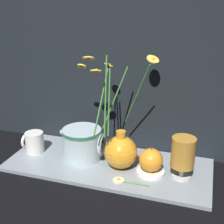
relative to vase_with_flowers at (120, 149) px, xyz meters
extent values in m
plane|color=black|center=(-0.05, 0.01, -0.08)|extent=(6.00, 6.00, 0.00)
cube|color=gray|center=(-0.05, 0.01, -0.07)|extent=(0.70, 0.29, 0.01)
sphere|color=orange|center=(0.00, 0.00, -0.01)|extent=(0.11, 0.11, 0.11)
cylinder|color=orange|center=(0.00, 0.00, 0.05)|extent=(0.03, 0.03, 0.04)
cylinder|color=#3D7A33|center=(-0.04, -0.01, 0.17)|extent=(0.02, 0.08, 0.20)
cylinder|color=#EAC64C|center=(-0.07, -0.02, 0.27)|extent=(0.05, 0.04, 0.02)
sphere|color=gold|center=(-0.07, -0.02, 0.27)|extent=(0.01, 0.01, 0.01)
cylinder|color=#3D7A33|center=(-0.05, -0.01, 0.19)|extent=(0.03, 0.10, 0.24)
cylinder|color=#EAC64C|center=(-0.10, -0.02, 0.31)|extent=(0.04, 0.04, 0.02)
sphere|color=gold|center=(-0.10, -0.02, 0.31)|extent=(0.01, 0.01, 0.01)
cylinder|color=#3D7A33|center=(-0.03, 0.03, 0.17)|extent=(0.07, 0.07, 0.20)
cylinder|color=#EAC64C|center=(-0.06, 0.07, 0.27)|extent=(0.05, 0.05, 0.02)
sphere|color=gold|center=(-0.06, 0.07, 0.27)|extent=(0.01, 0.01, 0.01)
cylinder|color=#3D7A33|center=(0.04, 0.05, 0.18)|extent=(0.10, 0.08, 0.23)
cylinder|color=#EAC64C|center=(0.08, 0.09, 0.29)|extent=(0.06, 0.06, 0.02)
sphere|color=gold|center=(0.08, 0.09, 0.29)|extent=(0.01, 0.01, 0.01)
cylinder|color=#3D7A33|center=(-0.07, 0.00, 0.17)|extent=(0.01, 0.14, 0.21)
cylinder|color=#EAC64C|center=(-0.13, 0.01, 0.27)|extent=(0.03, 0.03, 0.02)
sphere|color=gold|center=(-0.13, 0.01, 0.27)|extent=(0.01, 0.01, 0.01)
cylinder|color=silver|center=(-0.34, 0.01, -0.03)|extent=(0.07, 0.07, 0.08)
torus|color=silver|center=(-0.37, 0.01, -0.03)|extent=(0.01, 0.05, 0.05)
cylinder|color=silver|center=(-0.15, 0.02, -0.01)|extent=(0.14, 0.14, 0.11)
cylinder|color=#33724C|center=(-0.15, 0.02, 0.04)|extent=(0.14, 0.14, 0.01)
torus|color=silver|center=(-0.07, 0.02, 0.00)|extent=(0.01, 0.08, 0.08)
cone|color=silver|center=(-0.21, 0.02, 0.03)|extent=(0.05, 0.04, 0.05)
cylinder|color=silver|center=(0.21, 0.00, -0.07)|extent=(0.06, 0.06, 0.01)
cylinder|color=silver|center=(0.21, 0.00, -0.04)|extent=(0.01, 0.01, 0.04)
cylinder|color=#B77F2D|center=(0.21, 0.00, 0.02)|extent=(0.08, 0.08, 0.10)
cylinder|color=white|center=(0.11, -0.01, -0.06)|extent=(0.09, 0.09, 0.01)
sphere|color=orange|center=(0.11, -0.01, -0.02)|extent=(0.08, 0.08, 0.08)
cylinder|color=#4C3819|center=(0.11, -0.01, 0.02)|extent=(0.00, 0.00, 0.01)
cylinder|color=#4C8E3D|center=(0.07, -0.09, -0.07)|extent=(0.10, 0.01, 0.01)
cylinder|color=beige|center=(0.02, -0.09, -0.07)|extent=(0.04, 0.04, 0.00)
sphere|color=gold|center=(0.02, -0.09, -0.06)|extent=(0.01, 0.01, 0.01)
camera|label=1|loc=(0.26, -0.90, 0.49)|focal=50.00mm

